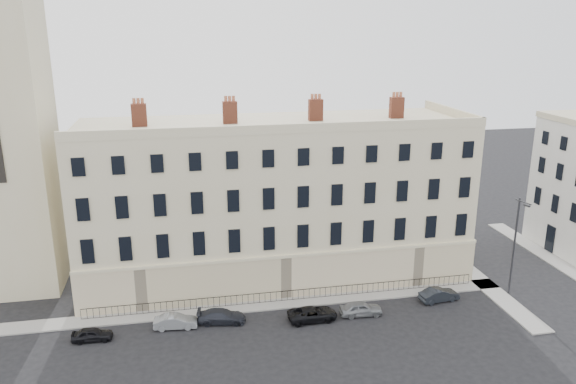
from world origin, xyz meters
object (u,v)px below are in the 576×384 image
Objects in this scene: car_b at (176,321)px; car_a at (92,334)px; streetlamp at (515,242)px; car_d at (313,314)px; car_f at (439,295)px; car_c at (222,316)px; car_e at (361,308)px.

car_a is at bearing 100.54° from car_b.
car_b reaches higher than car_a.
car_d is at bearing 171.13° from streetlamp.
car_f is (11.84, 1.13, 0.02)m from car_d.
car_c is at bearing 79.40° from car_d.
car_e reaches higher than car_d.
car_a is at bearing 92.11° from car_e.
streetlamp is at bearing -85.15° from car_b.
car_f is at bearing -79.17° from car_e.
car_c is 26.57m from streetlamp.
car_c is 7.54m from car_d.
car_d is at bearing 87.76° from car_f.
car_b is 0.96× the size of car_f.
streetlamp is (6.88, -0.04, 4.49)m from car_f.
car_d is at bearing -90.22° from car_b.
streetlamp is (29.91, 0.15, 4.51)m from car_b.
car_e reaches higher than car_f.
streetlamp is at bearing -81.07° from car_c.
car_e reaches higher than car_a.
car_c is at bearing 87.64° from car_e.
streetlamp is at bearing -89.09° from car_d.
car_c is at bearing 82.48° from car_f.
car_c is (10.11, 0.81, 0.05)m from car_a.
car_e is (15.40, -0.90, 0.04)m from car_b.
car_b is at bearing 89.38° from car_e.
car_a is 0.86× the size of car_e.
car_b is 0.38× the size of streetlamp.
car_e is (21.79, -0.23, 0.09)m from car_a.
streetlamp is (18.72, 1.09, 4.51)m from car_d.
car_b is 23.04m from car_f.
car_c is at bearing -83.70° from car_a.
car_b is 30.25m from streetlamp.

